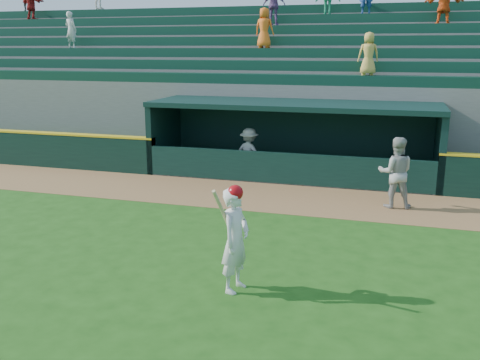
{
  "coord_description": "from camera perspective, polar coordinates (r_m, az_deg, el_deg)",
  "views": [
    {
      "loc": [
        3.32,
        -9.55,
        4.19
      ],
      "look_at": [
        0.0,
        1.6,
        1.3
      ],
      "focal_mm": 40.0,
      "sensor_mm": 36.0,
      "label": 1
    }
  ],
  "objects": [
    {
      "name": "warning_track",
      "position": [
        15.4,
        3.51,
        -1.84
      ],
      "size": [
        40.0,
        3.0,
        0.01
      ],
      "primitive_type": "cube",
      "color": "olive",
      "rests_on": "ground"
    },
    {
      "name": "dugout_player_inside",
      "position": [
        17.56,
        0.97,
        2.89
      ],
      "size": [
        1.2,
        0.9,
        1.64
      ],
      "primitive_type": "imported",
      "rotation": [
        0.0,
        0.0,
        2.83
      ],
      "color": "#AAAAA5",
      "rests_on": "ground"
    },
    {
      "name": "dugout_player_front",
      "position": [
        14.8,
        16.27,
        0.77
      ],
      "size": [
        1.0,
        0.82,
        1.91
      ],
      "primitive_type": "imported",
      "rotation": [
        0.0,
        0.0,
        3.25
      ],
      "color": "#A1A19C",
      "rests_on": "ground"
    },
    {
      "name": "ground",
      "position": [
        10.94,
        -2.42,
        -8.57
      ],
      "size": [
        120.0,
        120.0,
        0.0
      ],
      "primitive_type": "plane",
      "color": "#1E4D13",
      "rests_on": "ground"
    },
    {
      "name": "batter_at_plate",
      "position": [
        9.34,
        -0.5,
        -6.26
      ],
      "size": [
        0.57,
        0.85,
        1.94
      ],
      "color": "silver",
      "rests_on": "ground"
    },
    {
      "name": "stands",
      "position": [
        22.45,
        8.05,
        9.24
      ],
      "size": [
        34.5,
        6.25,
        7.56
      ],
      "color": "slate",
      "rests_on": "ground"
    },
    {
      "name": "dugout",
      "position": [
        18.09,
        5.82,
        4.87
      ],
      "size": [
        9.4,
        2.8,
        2.46
      ],
      "color": "slate",
      "rests_on": "ground"
    }
  ]
}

